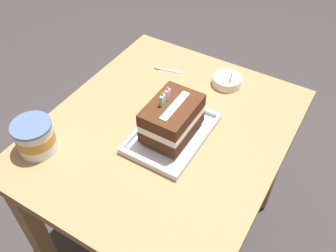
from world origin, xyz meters
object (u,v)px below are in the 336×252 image
(foil_tray, at_px, (172,134))
(ice_cream_tub, at_px, (35,137))
(bowl_stack, at_px, (227,81))
(serving_spoon_near_tray, at_px, (162,68))
(birthday_cake, at_px, (172,118))

(foil_tray, relative_size, ice_cream_tub, 2.49)
(bowl_stack, xyz_separation_m, serving_spoon_near_tray, (-0.05, 0.27, -0.01))
(birthday_cake, height_order, ice_cream_tub, birthday_cake)
(bowl_stack, xyz_separation_m, ice_cream_tub, (-0.62, 0.39, 0.04))
(birthday_cake, relative_size, bowl_stack, 1.74)
(bowl_stack, height_order, serving_spoon_near_tray, bowl_stack)
(foil_tray, xyz_separation_m, serving_spoon_near_tray, (0.30, 0.22, -0.00))
(foil_tray, xyz_separation_m, ice_cream_tub, (-0.27, 0.34, 0.05))
(foil_tray, bearing_deg, ice_cream_tub, 128.38)
(birthday_cake, relative_size, serving_spoon_near_tray, 1.76)
(birthday_cake, relative_size, ice_cream_tub, 1.55)
(birthday_cake, distance_m, ice_cream_tub, 0.44)
(ice_cream_tub, relative_size, serving_spoon_near_tray, 1.13)
(ice_cream_tub, bearing_deg, serving_spoon_near_tray, -11.81)
(foil_tray, height_order, ice_cream_tub, ice_cream_tub)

